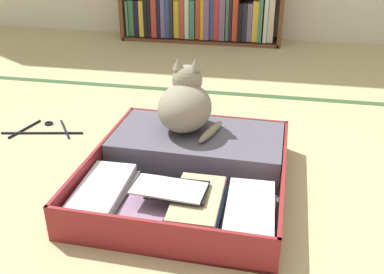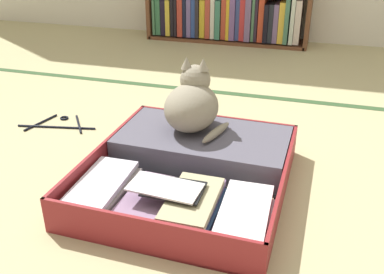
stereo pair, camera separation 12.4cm
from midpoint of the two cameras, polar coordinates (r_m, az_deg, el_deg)
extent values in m
plane|color=tan|center=(1.49, 1.37, -9.98)|extent=(10.00, 10.00, 0.00)
cube|color=#33532E|center=(2.47, 5.81, 5.45)|extent=(4.80, 0.05, 0.00)
cube|color=brown|center=(3.60, 0.17, 12.59)|extent=(1.23, 0.27, 0.02)
cube|color=#497F59|center=(3.71, -8.91, 15.20)|extent=(0.02, 0.22, 0.27)
cube|color=#39754F|center=(3.71, -8.36, 15.27)|extent=(0.04, 0.22, 0.27)
cube|color=black|center=(3.69, -7.70, 15.25)|extent=(0.04, 0.22, 0.28)
cube|color=gold|center=(3.67, -7.12, 15.23)|extent=(0.04, 0.22, 0.28)
cube|color=black|center=(3.66, -6.58, 15.72)|extent=(0.02, 0.22, 0.34)
cube|color=black|center=(3.65, -6.14, 15.46)|extent=(0.02, 0.22, 0.31)
cube|color=#BB3C2E|center=(3.64, -5.56, 15.53)|extent=(0.04, 0.22, 0.32)
cube|color=black|center=(3.63, -4.97, 15.38)|extent=(0.03, 0.22, 0.30)
cube|color=slate|center=(3.62, -4.44, 15.81)|extent=(0.03, 0.22, 0.35)
cube|color=#2A458D|center=(3.61, -3.86, 15.74)|extent=(0.03, 0.22, 0.35)
cube|color=#25222A|center=(3.60, -3.38, 15.54)|extent=(0.03, 0.22, 0.32)
cube|color=gold|center=(3.61, -2.69, 15.29)|extent=(0.04, 0.22, 0.29)
cube|color=#B24334|center=(3.59, -2.01, 15.44)|extent=(0.04, 0.22, 0.31)
cube|color=silver|center=(3.58, -1.37, 15.61)|extent=(0.03, 0.22, 0.34)
cube|color=#3B7B64|center=(3.57, -0.73, 15.21)|extent=(0.04, 0.22, 0.29)
cube|color=#C24430|center=(3.57, 0.04, 15.59)|extent=(0.04, 0.22, 0.34)
cube|color=gold|center=(3.55, 0.56, 15.46)|extent=(0.02, 0.22, 0.33)
cube|color=slate|center=(3.54, 1.13, 15.63)|extent=(0.04, 0.22, 0.35)
cube|color=#394987|center=(3.55, 1.81, 15.40)|extent=(0.03, 0.22, 0.32)
cube|color=red|center=(3.54, 2.40, 15.39)|extent=(0.04, 0.22, 0.33)
cube|color=slate|center=(3.52, 3.10, 15.29)|extent=(0.04, 0.22, 0.32)
cube|color=#4B7A57|center=(3.53, 3.76, 15.46)|extent=(0.02, 0.22, 0.34)
cube|color=#291E2D|center=(3.53, 4.15, 15.48)|extent=(0.02, 0.22, 0.35)
cube|color=#C14127|center=(3.52, 4.76, 15.46)|extent=(0.04, 0.22, 0.35)
cube|color=black|center=(3.51, 5.35, 14.82)|extent=(0.03, 0.22, 0.28)
cube|color=#21252E|center=(3.52, 5.95, 14.83)|extent=(0.03, 0.22, 0.28)
cube|color=slate|center=(3.52, 6.57, 14.80)|extent=(0.04, 0.22, 0.28)
cube|color=gold|center=(3.51, 7.29, 14.89)|extent=(0.04, 0.22, 0.30)
cube|color=#487C60|center=(3.49, 8.00, 15.05)|extent=(0.03, 0.22, 0.33)
cube|color=silver|center=(3.49, 8.60, 15.01)|extent=(0.03, 0.22, 0.33)
cube|color=beige|center=(3.50, 9.25, 14.91)|extent=(0.04, 0.22, 0.32)
cube|color=maroon|center=(1.47, -4.80, -10.34)|extent=(0.70, 0.40, 0.01)
cube|color=maroon|center=(1.30, -7.32, -13.12)|extent=(0.69, 0.03, 0.13)
cube|color=maroon|center=(1.56, -16.99, -6.63)|extent=(0.02, 0.39, 0.13)
cube|color=maroon|center=(1.39, 8.86, -10.18)|extent=(0.02, 0.39, 0.13)
cube|color=#444F52|center=(1.47, -4.81, -10.03)|extent=(0.68, 0.38, 0.01)
cube|color=maroon|center=(1.78, -1.24, -3.06)|extent=(0.70, 0.40, 0.01)
cube|color=maroon|center=(1.92, 0.04, 1.14)|extent=(0.69, 0.03, 0.13)
cube|color=maroon|center=(1.86, -11.52, -0.34)|extent=(0.02, 0.39, 0.13)
cube|color=maroon|center=(1.72, 9.86, -2.56)|extent=(0.02, 0.39, 0.13)
cube|color=#444F52|center=(1.78, -1.25, -2.78)|extent=(0.68, 0.38, 0.01)
cylinder|color=black|center=(1.62, -2.85, -6.00)|extent=(0.67, 0.03, 0.02)
cube|color=gray|center=(1.54, -13.40, -8.18)|extent=(0.16, 0.29, 0.02)
cube|color=slate|center=(1.53, -13.73, -7.73)|extent=(0.16, 0.30, 0.01)
cube|color=slate|center=(1.52, -13.61, -7.27)|extent=(0.16, 0.31, 0.02)
cube|color=silver|center=(1.51, -14.07, -6.60)|extent=(0.15, 0.33, 0.02)
cube|color=silver|center=(1.48, -7.78, -9.43)|extent=(0.15, 0.28, 0.01)
cube|color=slate|center=(1.48, -8.06, -8.70)|extent=(0.15, 0.30, 0.01)
cube|color=gray|center=(1.47, -7.92, -8.30)|extent=(0.17, 0.31, 0.01)
cube|color=#B09E8E|center=(1.44, -1.90, -10.00)|extent=(0.16, 0.29, 0.02)
cube|color=navy|center=(1.43, -1.51, -9.51)|extent=(0.15, 0.29, 0.02)
cube|color=gray|center=(1.42, -1.94, -8.79)|extent=(0.16, 0.32, 0.02)
cube|color=tan|center=(1.40, -1.88, -8.21)|extent=(0.15, 0.27, 0.02)
cube|color=tan|center=(1.43, 4.82, -10.79)|extent=(0.15, 0.32, 0.01)
cube|color=white|center=(1.41, 4.97, -10.67)|extent=(0.16, 0.30, 0.01)
cube|color=black|center=(1.40, 4.69, -9.99)|extent=(0.15, 0.29, 0.02)
cube|color=white|center=(1.39, 5.01, -9.24)|extent=(0.16, 0.30, 0.02)
cube|color=silver|center=(1.41, -5.56, -6.71)|extent=(0.24, 0.14, 0.01)
cube|color=black|center=(1.41, -4.38, -6.91)|extent=(0.19, 0.13, 0.01)
cube|color=#555362|center=(1.75, -1.26, -1.26)|extent=(0.67, 0.37, 0.11)
torus|color=white|center=(1.77, -4.29, 0.91)|extent=(0.13, 0.13, 0.01)
cylinder|color=black|center=(1.95, -5.50, 1.50)|extent=(0.02, 0.02, 0.11)
cylinder|color=black|center=(1.88, 5.64, 0.44)|extent=(0.02, 0.02, 0.11)
cube|color=#3A9144|center=(1.27, -0.53, -13.83)|extent=(0.03, 0.00, 0.02)
cube|color=red|center=(1.29, 0.10, -15.15)|extent=(0.03, 0.00, 0.02)
cube|color=red|center=(1.36, -10.79, -13.50)|extent=(0.04, 0.00, 0.02)
cube|color=red|center=(1.38, -15.90, -11.13)|extent=(0.04, 0.00, 0.03)
ellipsoid|color=gray|center=(1.73, -3.00, 3.80)|extent=(0.22, 0.28, 0.18)
ellipsoid|color=gray|center=(1.82, -2.48, 3.50)|extent=(0.15, 0.10, 0.10)
sphere|color=gray|center=(1.75, -2.66, 7.36)|extent=(0.12, 0.12, 0.12)
cone|color=gray|center=(1.72, -1.64, 9.43)|extent=(0.05, 0.05, 0.05)
cone|color=gray|center=(1.73, -3.85, 9.52)|extent=(0.05, 0.05, 0.05)
sphere|color=yellow|center=(1.79, -1.65, 8.07)|extent=(0.02, 0.02, 0.02)
sphere|color=yellow|center=(1.80, -3.03, 8.13)|extent=(0.02, 0.02, 0.02)
ellipsoid|color=gray|center=(1.70, 0.40, 0.68)|extent=(0.09, 0.20, 0.03)
cylinder|color=black|center=(2.14, -20.45, 0.47)|extent=(0.37, 0.08, 0.01)
cylinder|color=black|center=(2.21, -22.38, 0.94)|extent=(0.06, 0.20, 0.01)
cylinder|color=black|center=(2.15, -17.76, 0.97)|extent=(0.13, 0.17, 0.01)
torus|color=black|center=(2.23, -19.62, 1.65)|extent=(0.05, 0.05, 0.01)
camera|label=1|loc=(0.06, -92.40, -1.21)|focal=41.12mm
camera|label=2|loc=(0.06, 87.60, 1.21)|focal=41.12mm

